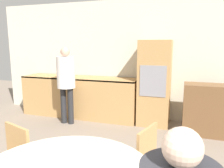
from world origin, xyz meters
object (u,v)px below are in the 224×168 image
Objects in this scene: chair_far_left at (9,165)px; chair_far_right at (137,161)px; oven_unit at (155,83)px; person_standing at (66,77)px; sideboard at (209,110)px.

chair_far_left is 1.25m from chair_far_right.
oven_unit is at bearing 89.79° from chair_far_left.
chair_far_left is 2.53m from person_standing.
chair_far_right is at bearing 40.56° from chair_far_left.
oven_unit is 3.10m from chair_far_left.
person_standing reaches higher than sideboard.
chair_far_left is (-1.01, -2.91, -0.37)m from oven_unit.
person_standing is at bearing -118.60° from chair_far_right.
chair_far_right is (-0.88, -2.19, 0.02)m from sideboard.
chair_far_left is 1.00× the size of chair_far_right.
oven_unit is 2.00× the size of chair_far_right.
person_standing is at bearing 125.78° from chair_far_left.
oven_unit is 1.09× the size of person_standing.
oven_unit is at bearing 165.73° from sideboard.
chair_far_left is at bearing -51.40° from chair_far_right.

